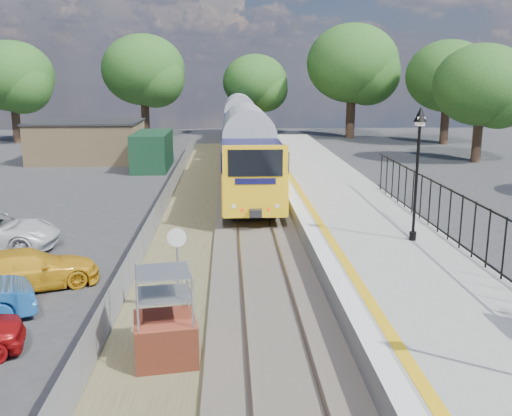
{
  "coord_description": "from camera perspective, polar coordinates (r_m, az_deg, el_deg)",
  "views": [
    {
      "loc": [
        -1.11,
        -12.84,
        6.48
      ],
      "look_at": [
        -0.16,
        6.48,
        2.0
      ],
      "focal_mm": 40.0,
      "sensor_mm": 36.0,
      "label": 1
    }
  ],
  "objects": [
    {
      "name": "ground",
      "position": [
        14.43,
        1.94,
        -13.66
      ],
      "size": [
        120.0,
        120.0,
        0.0
      ],
      "primitive_type": "plane",
      "color": "#2D2D30",
      "rests_on": "ground"
    },
    {
      "name": "track_bed",
      "position": [
        23.42,
        -1.17,
        -2.8
      ],
      "size": [
        5.9,
        80.0,
        0.29
      ],
      "color": "#473F38",
      "rests_on": "ground"
    },
    {
      "name": "platform",
      "position": [
        22.34,
        11.05,
        -2.87
      ],
      "size": [
        5.0,
        70.0,
        0.9
      ],
      "primitive_type": "cube",
      "color": "gray",
      "rests_on": "ground"
    },
    {
      "name": "platform_edge",
      "position": [
        21.82,
        5.83,
        -1.83
      ],
      "size": [
        0.9,
        70.0,
        0.01
      ],
      "color": "silver",
      "rests_on": "platform"
    },
    {
      "name": "victorian_lamp_north",
      "position": [
        20.02,
        15.96,
        6.28
      ],
      "size": [
        0.44,
        0.44,
        4.6
      ],
      "color": "black",
      "rests_on": "platform"
    },
    {
      "name": "palisade_fence",
      "position": [
        17.54,
        23.22,
        -3.4
      ],
      "size": [
        0.12,
        26.0,
        2.0
      ],
      "color": "black",
      "rests_on": "platform"
    },
    {
      "name": "wire_fence",
      "position": [
        25.72,
        -9.65,
        -0.37
      ],
      "size": [
        0.06,
        52.0,
        1.2
      ],
      "color": "#999EA3",
      "rests_on": "ground"
    },
    {
      "name": "outbuilding",
      "position": [
        45.4,
        -15.38,
        6.31
      ],
      "size": [
        10.8,
        10.1,
        3.12
      ],
      "color": "tan",
      "rests_on": "ground"
    },
    {
      "name": "tree_line",
      "position": [
        54.9,
        -0.22,
        13.17
      ],
      "size": [
        56.8,
        43.8,
        11.88
      ],
      "color": "#332319",
      "rests_on": "ground"
    },
    {
      "name": "train",
      "position": [
        43.64,
        -1.37,
        7.6
      ],
      "size": [
        2.82,
        40.83,
        3.51
      ],
      "color": "yellow",
      "rests_on": "ground"
    },
    {
      "name": "brick_plinth",
      "position": [
        13.43,
        -9.12,
        -10.84
      ],
      "size": [
        1.6,
        1.6,
        2.25
      ],
      "rotation": [
        0.0,
        0.0,
        0.16
      ],
      "color": "#994027",
      "rests_on": "ground"
    },
    {
      "name": "speed_sign",
      "position": [
        15.5,
        -7.86,
        -5.01
      ],
      "size": [
        0.51,
        0.1,
        2.55
      ],
      "rotation": [
        0.0,
        0.0,
        -0.03
      ],
      "color": "#999EA3",
      "rests_on": "ground"
    },
    {
      "name": "car_yellow",
      "position": [
        19.17,
        -21.86,
        -5.73
      ],
      "size": [
        4.62,
        3.31,
        1.24
      ],
      "primitive_type": "imported",
      "rotation": [
        0.0,
        0.0,
        1.98
      ],
      "color": "gold",
      "rests_on": "ground"
    }
  ]
}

